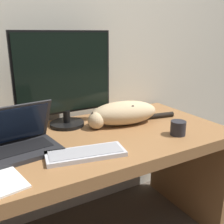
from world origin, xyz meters
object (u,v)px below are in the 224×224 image
cat (123,113)px  coffee_mug (178,128)px  laptop (20,143)px  external_keyboard (86,154)px  monitor (65,79)px

cat → coffee_mug: bearing=-50.1°
laptop → external_keyboard: bearing=-44.9°
coffee_mug → laptop: bearing=165.2°
coffee_mug → monitor: bearing=136.6°
monitor → coffee_mug: monitor is taller
cat → coffee_mug: 0.34m
monitor → external_keyboard: (-0.07, -0.42, -0.27)m
monitor → laptop: bearing=-143.4°
cat → coffee_mug: (0.16, -0.29, -0.03)m
external_keyboard → cat: cat is taller
monitor → laptop: (-0.31, -0.23, -0.23)m
external_keyboard → laptop: bearing=153.4°
external_keyboard → coffee_mug: coffee_mug is taller
monitor → coffee_mug: (0.46, -0.44, -0.24)m
monitor → cat: (0.30, -0.15, -0.20)m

